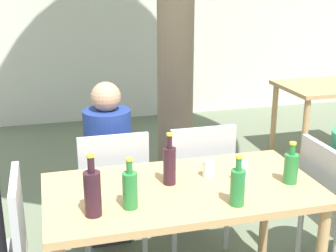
% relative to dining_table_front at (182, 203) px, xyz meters
% --- Properties ---
extents(cafe_building_wall, '(10.00, 0.08, 2.80)m').
position_rel_dining_table_front_xyz_m(cafe_building_wall, '(0.00, 3.94, 0.72)').
color(cafe_building_wall, silver).
rests_on(cafe_building_wall, ground_plane).
extents(dining_table_front, '(1.46, 0.77, 0.78)m').
position_rel_dining_table_front_xyz_m(dining_table_front, '(0.00, 0.00, 0.00)').
color(dining_table_front, tan).
rests_on(dining_table_front, ground_plane).
extents(dining_table_back, '(1.05, 0.76, 0.78)m').
position_rel_dining_table_front_xyz_m(dining_table_back, '(2.22, 1.96, -0.02)').
color(dining_table_back, tan).
rests_on(dining_table_back, ground_plane).
extents(patio_chair_1, '(0.44, 0.44, 0.93)m').
position_rel_dining_table_front_xyz_m(patio_chair_1, '(0.97, 0.00, -0.15)').
color(patio_chair_1, '#B2B2B7').
rests_on(patio_chair_1, ground_plane).
extents(patio_chair_2, '(0.44, 0.44, 0.93)m').
position_rel_dining_table_front_xyz_m(patio_chair_2, '(-0.29, 0.62, -0.15)').
color(patio_chair_2, '#B2B2B7').
rests_on(patio_chair_2, ground_plane).
extents(patio_chair_3, '(0.44, 0.44, 0.93)m').
position_rel_dining_table_front_xyz_m(patio_chair_3, '(0.29, 0.62, -0.15)').
color(patio_chair_3, '#B2B2B7').
rests_on(patio_chair_3, ground_plane).
extents(person_seated_2, '(0.32, 0.56, 1.21)m').
position_rel_dining_table_front_xyz_m(person_seated_2, '(-0.29, 0.86, -0.15)').
color(person_seated_2, '#383842').
rests_on(person_seated_2, ground_plane).
extents(green_bottle_0, '(0.08, 0.08, 0.23)m').
position_rel_dining_table_front_xyz_m(green_bottle_0, '(0.58, -0.10, 0.18)').
color(green_bottle_0, '#287A38').
rests_on(green_bottle_0, dining_table_front).
extents(wine_bottle_1, '(0.07, 0.07, 0.29)m').
position_rel_dining_table_front_xyz_m(wine_bottle_1, '(-0.06, 0.06, 0.21)').
color(wine_bottle_1, '#331923').
rests_on(wine_bottle_1, dining_table_front).
extents(green_bottle_2, '(0.07, 0.07, 0.26)m').
position_rel_dining_table_front_xyz_m(green_bottle_2, '(-0.31, -0.16, 0.19)').
color(green_bottle_2, '#287A38').
rests_on(green_bottle_2, dining_table_front).
extents(wine_bottle_3, '(0.08, 0.08, 0.31)m').
position_rel_dining_table_front_xyz_m(wine_bottle_3, '(-0.50, -0.19, 0.21)').
color(wine_bottle_3, '#331923').
rests_on(wine_bottle_3, dining_table_front).
extents(green_bottle_4, '(0.07, 0.07, 0.26)m').
position_rel_dining_table_front_xyz_m(green_bottle_4, '(0.20, -0.27, 0.19)').
color(green_bottle_4, '#287A38').
rests_on(green_bottle_4, dining_table_front).
extents(drinking_glass_0, '(0.07, 0.07, 0.11)m').
position_rel_dining_table_front_xyz_m(drinking_glass_0, '(0.33, -0.01, 0.15)').
color(drinking_glass_0, white).
rests_on(drinking_glass_0, dining_table_front).
extents(drinking_glass_1, '(0.07, 0.07, 0.10)m').
position_rel_dining_table_front_xyz_m(drinking_glass_1, '(0.18, 0.09, 0.14)').
color(drinking_glass_1, silver).
rests_on(drinking_glass_1, dining_table_front).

